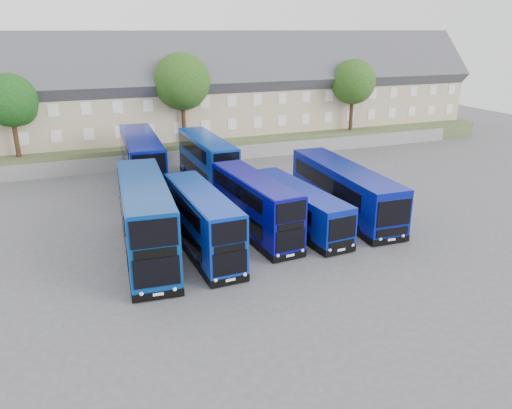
# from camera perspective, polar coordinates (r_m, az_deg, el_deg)

# --- Properties ---
(ground) EXTENTS (120.00, 120.00, 0.00)m
(ground) POSITION_cam_1_polar(r_m,az_deg,el_deg) (30.54, 0.03, -6.39)
(ground) COLOR #4D4D52
(ground) RESTS_ON ground
(retaining_wall) EXTENTS (70.00, 0.40, 1.50)m
(retaining_wall) POSITION_cam_1_polar(r_m,az_deg,el_deg) (52.12, -9.83, 5.17)
(retaining_wall) COLOR slate
(retaining_wall) RESTS_ON ground
(earth_bank) EXTENTS (80.00, 20.00, 2.00)m
(earth_bank) POSITION_cam_1_polar(r_m,az_deg,el_deg) (61.65, -11.85, 7.46)
(earth_bank) COLOR #3F4A29
(earth_bank) RESTS_ON ground
(terrace_row) EXTENTS (66.00, 10.40, 11.20)m
(terrace_row) POSITION_cam_1_polar(r_m,az_deg,el_deg) (58.25, -5.55, 12.69)
(terrace_row) COLOR tan
(terrace_row) RESTS_ON earth_bank
(dd_front_left) EXTENTS (3.71, 11.95, 4.68)m
(dd_front_left) POSITION_cam_1_polar(r_m,az_deg,el_deg) (31.07, -12.49, -1.80)
(dd_front_left) COLOR navy
(dd_front_left) RESTS_ON ground
(dd_front_mid) EXTENTS (2.53, 9.97, 3.94)m
(dd_front_mid) POSITION_cam_1_polar(r_m,az_deg,el_deg) (31.10, -6.15, -2.15)
(dd_front_mid) COLOR #08299D
(dd_front_mid) RESTS_ON ground
(dd_front_right) EXTENTS (2.99, 10.10, 3.96)m
(dd_front_right) POSITION_cam_1_polar(r_m,az_deg,el_deg) (33.78, -0.15, -0.24)
(dd_front_right) COLOR #07067B
(dd_front_right) RESTS_ON ground
(dd_rear_left) EXTENTS (3.51, 12.20, 4.79)m
(dd_rear_left) POSITION_cam_1_polar(r_m,az_deg,el_deg) (44.00, -12.86, 4.50)
(dd_rear_left) COLOR #061180
(dd_rear_left) RESTS_ON ground
(dd_rear_right) EXTENTS (2.58, 10.84, 4.30)m
(dd_rear_right) POSITION_cam_1_polar(r_m,az_deg,el_deg) (44.82, -5.59, 4.84)
(dd_rear_right) COLOR #0937A6
(dd_rear_right) RESTS_ON ground
(coach_east_a) EXTENTS (3.07, 10.96, 2.96)m
(coach_east_a) POSITION_cam_1_polar(r_m,az_deg,el_deg) (35.19, 4.77, -0.35)
(coach_east_a) COLOR #07198F
(coach_east_a) RESTS_ON ground
(coach_east_b) EXTENTS (3.34, 13.28, 3.60)m
(coach_east_b) POSITION_cam_1_polar(r_m,az_deg,el_deg) (38.33, 10.00, 1.59)
(coach_east_b) COLOR #071183
(coach_east_b) RESTS_ON ground
(tree_west) EXTENTS (4.80, 4.80, 7.65)m
(tree_west) POSITION_cam_1_polar(r_m,az_deg,el_deg) (51.17, -26.10, 10.45)
(tree_west) COLOR #382314
(tree_west) RESTS_ON earth_bank
(tree_mid) EXTENTS (5.76, 5.76, 9.18)m
(tree_mid) POSITION_cam_1_polar(r_m,az_deg,el_deg) (52.88, -8.34, 13.51)
(tree_mid) COLOR #382314
(tree_mid) RESTS_ON earth_bank
(tree_east) EXTENTS (5.12, 5.12, 8.16)m
(tree_east) POSITION_cam_1_polar(r_m,az_deg,el_deg) (60.38, 11.10, 13.42)
(tree_east) COLOR #382314
(tree_east) RESTS_ON earth_bank
(tree_far) EXTENTS (5.44, 5.44, 8.67)m
(tree_far) POSITION_cam_1_polar(r_m,az_deg,el_deg) (69.46, 12.27, 14.35)
(tree_far) COLOR #382314
(tree_far) RESTS_ON earth_bank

